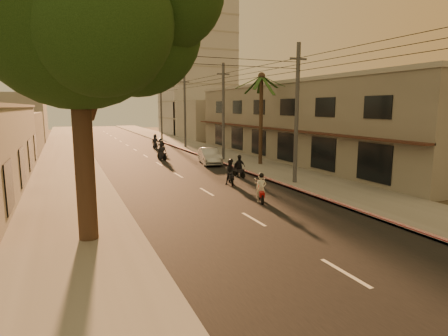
{
  "coord_description": "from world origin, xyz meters",
  "views": [
    {
      "loc": [
        -7.63,
        -12.42,
        5.02
      ],
      "look_at": [
        0.08,
        5.56,
        1.82
      ],
      "focal_mm": 30.0,
      "sensor_mm": 36.0,
      "label": 1
    }
  ],
  "objects": [
    {
      "name": "parked_car",
      "position": [
        4.12,
        18.22,
        0.71
      ],
      "size": [
        3.05,
        4.87,
        1.43
      ],
      "primitive_type": "imported",
      "rotation": [
        0.0,
        0.0,
        -0.18
      ],
      "color": "#A8AAB0",
      "rests_on": "ground"
    },
    {
      "name": "scooter_far_a",
      "position": [
        0.9,
        22.51,
        0.84
      ],
      "size": [
        1.07,
        1.86,
        1.85
      ],
      "rotation": [
        0.0,
        0.0,
        0.2
      ],
      "color": "black",
      "rests_on": "ground"
    },
    {
      "name": "filler_left_far",
      "position": [
        -14.0,
        52.0,
        3.5
      ],
      "size": [
        8.0,
        14.0,
        7.0
      ],
      "primitive_type": "cube",
      "color": "#9B968C",
      "rests_on": "ground"
    },
    {
      "name": "shophouse_row",
      "position": [
        13.95,
        18.0,
        3.65
      ],
      "size": [
        8.8,
        34.2,
        7.3
      ],
      "color": "gray",
      "rests_on": "ground"
    },
    {
      "name": "ground",
      "position": [
        0.0,
        0.0,
        0.0
      ],
      "size": [
        160.0,
        160.0,
        0.0
      ],
      "primitive_type": "plane",
      "color": "#383023",
      "rests_on": "ground"
    },
    {
      "name": "scooter_mid_a",
      "position": [
        2.24,
        9.46,
        0.78
      ],
      "size": [
        1.1,
        1.71,
        1.72
      ],
      "rotation": [
        0.0,
        0.0,
        -0.26
      ],
      "color": "black",
      "rests_on": "ground"
    },
    {
      "name": "road",
      "position": [
        0.0,
        20.0,
        0.01
      ],
      "size": [
        10.0,
        140.0,
        0.02
      ],
      "primitive_type": "cube",
      "color": "black",
      "rests_on": "ground"
    },
    {
      "name": "scooter_far_c",
      "position": [
        2.53,
        32.54,
        0.79
      ],
      "size": [
        0.83,
        1.81,
        1.78
      ],
      "rotation": [
        0.0,
        0.0,
        -0.01
      ],
      "color": "black",
      "rests_on": "ground"
    },
    {
      "name": "sidewalk_right",
      "position": [
        7.5,
        20.0,
        0.06
      ],
      "size": [
        5.0,
        140.0,
        0.12
      ],
      "primitive_type": "cube",
      "color": "slate",
      "rests_on": "ground"
    },
    {
      "name": "sidewalk_left",
      "position": [
        -7.5,
        20.0,
        0.06
      ],
      "size": [
        5.0,
        140.0,
        0.12
      ],
      "primitive_type": "cube",
      "color": "slate",
      "rests_on": "ground"
    },
    {
      "name": "utility_poles",
      "position": [
        6.2,
        20.0,
        6.54
      ],
      "size": [
        1.2,
        48.26,
        9.0
      ],
      "color": "#38383A",
      "rests_on": "ground"
    },
    {
      "name": "scooter_red",
      "position": [
        1.81,
        4.61,
        0.71
      ],
      "size": [
        0.87,
        1.55,
        1.59
      ],
      "rotation": [
        0.0,
        0.0,
        -0.35
      ],
      "color": "black",
      "rests_on": "ground"
    },
    {
      "name": "distant_tower",
      "position": [
        16.0,
        56.0,
        14.0
      ],
      "size": [
        12.1,
        12.1,
        28.0
      ],
      "color": "#B7B5B2",
      "rests_on": "ground"
    },
    {
      "name": "broadleaf_tree",
      "position": [
        -6.61,
        2.14,
        8.48
      ],
      "size": [
        9.6,
        8.7,
        12.1
      ],
      "color": "black",
      "rests_on": "ground"
    },
    {
      "name": "palm_tree",
      "position": [
        8.0,
        16.0,
        7.15
      ],
      "size": [
        5.0,
        5.0,
        8.2
      ],
      "color": "black",
      "rests_on": "ground"
    },
    {
      "name": "scooter_mid_b",
      "position": [
        3.82,
        11.51,
        0.74
      ],
      "size": [
        0.97,
        1.68,
        1.65
      ],
      "rotation": [
        0.0,
        0.0,
        0.07
      ],
      "color": "black",
      "rests_on": "ground"
    },
    {
      "name": "scooter_far_b",
      "position": [
        2.14,
        28.12,
        0.73
      ],
      "size": [
        1.22,
        1.6,
        1.59
      ],
      "rotation": [
        0.0,
        0.0,
        -0.23
      ],
      "color": "black",
      "rests_on": "ground"
    },
    {
      "name": "filler_right",
      "position": [
        14.0,
        45.0,
        3.0
      ],
      "size": [
        8.0,
        14.0,
        6.0
      ],
      "primitive_type": "cube",
      "color": "#9B968C",
      "rests_on": "ground"
    },
    {
      "name": "curb_stripe",
      "position": [
        5.1,
        15.0,
        0.1
      ],
      "size": [
        0.2,
        60.0,
        0.2
      ],
      "primitive_type": "cube",
      "color": "red",
      "rests_on": "ground"
    }
  ]
}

